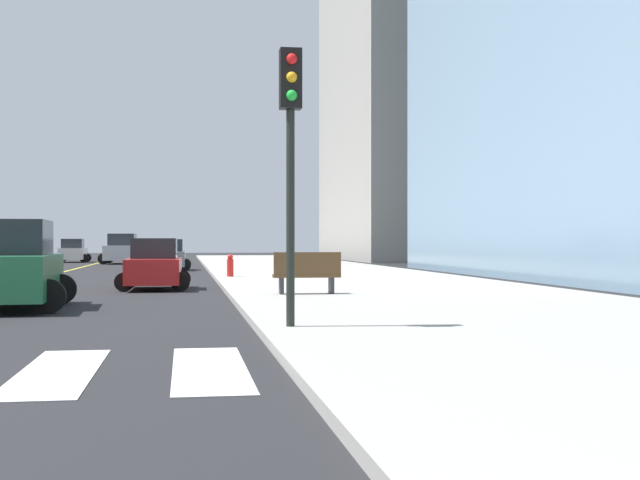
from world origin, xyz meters
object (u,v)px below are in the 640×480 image
at_px(car_silver_third, 122,250).
at_px(car_red_sixth, 154,266).
at_px(fire_hydrant, 230,266).
at_px(car_white_fourth, 73,251).
at_px(park_bench, 307,274).
at_px(traffic_light_near_corner, 291,131).
at_px(car_green_nearest, 8,267).
at_px(car_gray_fifth, 169,256).

relative_size(car_silver_third, car_red_sixth, 1.25).
bearing_deg(car_silver_third, fire_hydrant, 104.48).
height_order(car_white_fourth, park_bench, car_white_fourth).
distance_m(car_silver_third, car_red_sixth, 32.84).
xyz_separation_m(car_silver_third, traffic_light_near_corner, (5.93, -47.05, 2.43)).
xyz_separation_m(car_green_nearest, car_white_fourth, (-4.02, 45.35, -0.16)).
height_order(car_silver_third, car_red_sixth, car_silver_third).
xyz_separation_m(park_bench, fire_hydrant, (-1.42, 11.87, -0.11)).
relative_size(car_white_fourth, car_gray_fifth, 1.03).
bearing_deg(park_bench, traffic_light_near_corner, 171.50).
bearing_deg(car_white_fourth, car_gray_fifth, -69.71).
distance_m(car_silver_third, car_gray_fifth, 14.30).
bearing_deg(traffic_light_near_corner, park_bench, -99.68).
bearing_deg(car_silver_third, car_green_nearest, 91.90).
bearing_deg(car_green_nearest, fire_hydrant, -114.89).
bearing_deg(car_red_sixth, car_white_fourth, -78.23).
bearing_deg(park_bench, car_gray_fifth, 10.55).
height_order(car_green_nearest, car_red_sixth, car_green_nearest).
xyz_separation_m(car_white_fourth, car_gray_fifth, (7.26, -18.82, -0.03)).
xyz_separation_m(car_silver_third, car_white_fourth, (-3.85, 4.93, -0.16)).
distance_m(car_silver_third, park_bench, 38.98).
xyz_separation_m(traffic_light_near_corner, fire_hydrant, (0.08, 20.66, -2.82)).
bearing_deg(car_silver_third, traffic_light_near_corner, 98.84).
relative_size(car_silver_third, car_white_fourth, 1.21).
bearing_deg(car_gray_fifth, car_red_sixth, 90.21).
distance_m(car_red_sixth, park_bench, 6.98).
bearing_deg(car_gray_fifth, car_green_nearest, 83.77).
xyz_separation_m(car_gray_fifth, fire_hydrant, (2.60, -12.51, -0.20)).
height_order(car_silver_third, park_bench, car_silver_third).
xyz_separation_m(car_white_fourth, car_red_sixth, (7.09, -37.61, -0.03)).
xyz_separation_m(car_red_sixth, fire_hydrant, (2.77, 6.29, -0.19)).
bearing_deg(car_gray_fifth, park_bench, 100.09).
xyz_separation_m(car_green_nearest, car_silver_third, (-0.17, 40.43, 0.00)).
relative_size(car_gray_fifth, park_bench, 2.06).
height_order(car_white_fourth, car_red_sixth, car_white_fourth).
bearing_deg(fire_hydrant, car_white_fourth, 107.47).
distance_m(car_gray_fifth, traffic_light_near_corner, 33.36).
xyz_separation_m(car_silver_third, car_gray_fifth, (3.41, -13.89, -0.19)).
height_order(car_red_sixth, fire_hydrant, car_red_sixth).
bearing_deg(fire_hydrant, car_gray_fifth, 101.75).
height_order(car_white_fourth, traffic_light_near_corner, traffic_light_near_corner).
bearing_deg(car_green_nearest, traffic_light_near_corner, 128.72).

